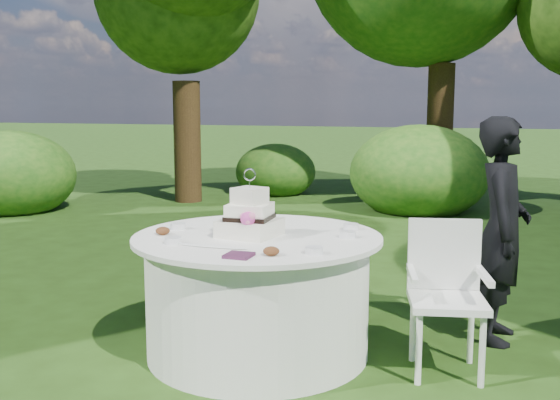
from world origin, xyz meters
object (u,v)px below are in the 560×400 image
object	(u,v)px
napkins	(239,255)
guest	(502,230)
table	(258,294)
cake	(250,218)
chair	(446,285)

from	to	relation	value
napkins	guest	distance (m)	1.89
table	cake	xyz separation A→B (m)	(-0.03, -0.04, 0.50)
napkins	chair	size ratio (longest dim) A/B	0.16
cake	chair	size ratio (longest dim) A/B	0.48
table	chair	distance (m)	1.16
napkins	table	distance (m)	0.71
guest	napkins	bearing A→B (deg)	136.43
guest	chair	bearing A→B (deg)	155.50
napkins	table	world-z (taller)	napkins
guest	table	size ratio (longest dim) A/B	0.96
chair	table	bearing A→B (deg)	-173.10
table	cake	distance (m)	0.50
napkins	cake	size ratio (longest dim) A/B	0.33
guest	chair	distance (m)	0.73
table	chair	bearing A→B (deg)	6.90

